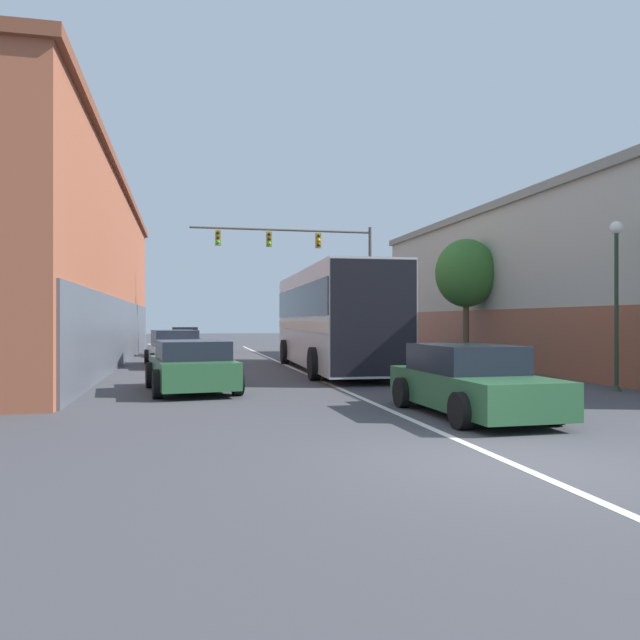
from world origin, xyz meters
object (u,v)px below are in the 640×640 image
at_px(bus, 332,316).
at_px(parked_car_left_mid, 174,349).
at_px(hatchback_foreground, 470,382).
at_px(parked_car_left_distant, 185,339).
at_px(parked_car_left_near, 192,367).
at_px(traffic_signal_gantry, 312,257).
at_px(street_tree_near, 466,274).
at_px(parked_car_left_far, 182,343).
at_px(street_lamp, 616,290).

height_order(bus, parked_car_left_mid, bus).
relative_size(hatchback_foreground, parked_car_left_distant, 1.08).
relative_size(hatchback_foreground, parked_car_left_near, 1.04).
distance_m(bus, parked_car_left_mid, 6.68).
bearing_deg(traffic_signal_gantry, parked_car_left_near, -111.32).
bearing_deg(parked_car_left_distant, street_tree_near, -147.04).
height_order(parked_car_left_mid, traffic_signal_gantry, traffic_signal_gantry).
bearing_deg(parked_car_left_near, parked_car_left_mid, -3.01).
relative_size(bus, parked_car_left_far, 2.62).
bearing_deg(parked_car_left_mid, parked_car_left_far, -9.68).
xyz_separation_m(parked_car_left_far, street_lamp, (10.87, -19.05, 1.96)).
distance_m(parked_car_left_far, parked_car_left_distant, 6.04).
distance_m(bus, parked_car_left_far, 12.42).
distance_m(parked_car_left_mid, street_tree_near, 11.87).
relative_size(hatchback_foreground, traffic_signal_gantry, 0.44).
distance_m(bus, parked_car_left_distant, 17.98).
relative_size(parked_car_left_distant, street_lamp, 0.93).
bearing_deg(street_tree_near, parked_car_left_near, -148.49).
bearing_deg(hatchback_foreground, street_lamp, -62.83).
relative_size(traffic_signal_gantry, street_tree_near, 1.98).
height_order(parked_car_left_near, parked_car_left_far, parked_car_left_near).
relative_size(bus, street_tree_near, 2.33).
bearing_deg(parked_car_left_far, parked_car_left_near, -172.08).
bearing_deg(hatchback_foreground, parked_car_left_far, 12.70).
distance_m(hatchback_foreground, parked_car_left_distant, 28.52).
bearing_deg(street_lamp, parked_car_left_far, 119.71).
distance_m(bus, traffic_signal_gantry, 11.81).
relative_size(hatchback_foreground, street_tree_near, 0.87).
relative_size(bus, parked_car_left_mid, 2.44).
xyz_separation_m(bus, hatchback_foreground, (0.10, -10.85, -1.34)).
height_order(parked_car_left_distant, street_lamp, street_lamp).
relative_size(parked_car_left_near, traffic_signal_gantry, 0.42).
bearing_deg(street_lamp, bus, 125.21).
height_order(hatchback_foreground, street_tree_near, street_tree_near).
height_order(bus, parked_car_left_far, bus).
bearing_deg(traffic_signal_gantry, parked_car_left_distant, 138.57).
bearing_deg(parked_car_left_far, street_lamp, -143.30).
bearing_deg(parked_car_left_far, traffic_signal_gantry, -82.26).
relative_size(parked_car_left_far, street_lamp, 1.03).
bearing_deg(street_lamp, hatchback_foreground, -151.75).
distance_m(bus, hatchback_foreground, 10.93).
bearing_deg(bus, parked_car_left_far, 27.51).
xyz_separation_m(parked_car_left_mid, parked_car_left_far, (0.31, 7.75, -0.05)).
bearing_deg(parked_car_left_near, parked_car_left_distant, -6.38).
xyz_separation_m(parked_car_left_distant, traffic_signal_gantry, (6.74, -5.95, 4.57)).
bearing_deg(parked_car_left_mid, parked_car_left_near, 176.27).
height_order(bus, street_lamp, street_lamp).
bearing_deg(bus, traffic_signal_gantry, -6.02).
height_order(parked_car_left_distant, street_tree_near, street_tree_near).
relative_size(parked_car_left_mid, traffic_signal_gantry, 0.48).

